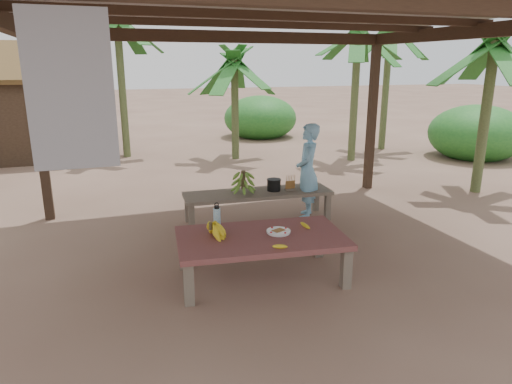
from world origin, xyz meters
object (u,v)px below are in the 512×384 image
object	(u,v)px
cooking_pot	(274,185)
water_flask	(217,217)
bench	(258,195)
work_table	(261,241)
woman	(308,171)
ripe_banana_bunch	(211,230)
plate	(278,232)

from	to	relation	value
cooking_pot	water_flask	bearing A→B (deg)	-130.91
bench	work_table	bearing A→B (deg)	-104.37
cooking_pot	woman	xyz separation A→B (m)	(0.52, -0.06, 0.19)
work_table	water_flask	size ratio (longest dim) A/B	6.29
bench	cooking_pot	bearing A→B (deg)	1.76
ripe_banana_bunch	work_table	bearing A→B (deg)	-11.44
work_table	plate	world-z (taller)	plate
water_flask	cooking_pot	distance (m)	1.90
plate	water_flask	size ratio (longest dim) A/B	0.87
bench	water_flask	distance (m)	1.77
woman	work_table	bearing A→B (deg)	-11.63
ripe_banana_bunch	plate	size ratio (longest dim) A/B	1.18
bench	ripe_banana_bunch	world-z (taller)	ripe_banana_bunch
work_table	cooking_pot	world-z (taller)	cooking_pot
ripe_banana_bunch	cooking_pot	bearing A→B (deg)	51.06
ripe_banana_bunch	woman	xyz separation A→B (m)	(1.90, 1.65, 0.13)
bench	ripe_banana_bunch	distance (m)	2.07
plate	woman	distance (m)	2.12
water_flask	cooking_pot	xyz separation A→B (m)	(1.24, 1.43, -0.09)
plate	cooking_pot	size ratio (longest dim) A/B	1.31
plate	water_flask	world-z (taller)	water_flask
water_flask	woman	world-z (taller)	woman
work_table	ripe_banana_bunch	xyz separation A→B (m)	(-0.53, 0.11, 0.16)
woman	bench	bearing A→B (deg)	-68.53
ripe_banana_bunch	water_flask	size ratio (longest dim) A/B	1.03
water_flask	bench	bearing A→B (deg)	55.42
cooking_pot	bench	bearing A→B (deg)	177.82
bench	plate	world-z (taller)	plate
ripe_banana_bunch	cooking_pot	xyz separation A→B (m)	(1.38, 1.71, -0.06)
bench	cooking_pot	world-z (taller)	cooking_pot
work_table	water_flask	world-z (taller)	water_flask
work_table	plate	bearing A→B (deg)	7.01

